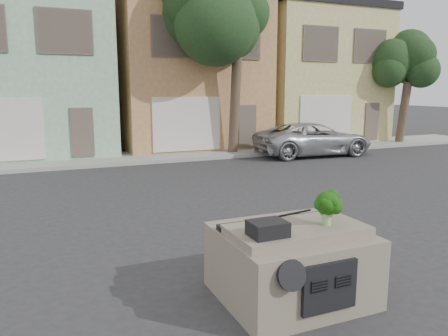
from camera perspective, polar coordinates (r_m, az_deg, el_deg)
ground_plane at (r=9.24m, az=-1.41°, el=-8.68°), size 120.00×120.00×0.00m
sidewalk at (r=19.12m, az=-13.24°, el=1.23°), size 40.00×3.00×0.15m
townhouse_mint at (r=22.62m, az=-24.43°, el=11.37°), size 7.20×8.20×7.55m
townhouse_tan at (r=23.75m, az=-5.65°, el=12.13°), size 7.20×8.20×7.55m
townhouse_beige at (r=27.00m, az=10.03°, el=11.80°), size 7.20×8.20×7.55m
silver_pickup at (r=20.39m, az=11.52°, el=1.64°), size 5.52×2.81×1.49m
tree_near at (r=19.76m, az=1.47°, el=13.93°), size 4.40×4.00×8.50m
tree_far at (r=25.57m, az=22.57°, el=9.54°), size 3.20×3.00×6.00m
car_dashboard at (r=6.53m, az=8.65°, el=-11.82°), size 2.00×1.80×1.12m
instrument_hump at (r=5.74m, az=5.73°, el=-7.88°), size 0.48×0.38×0.20m
wiper_arm at (r=6.79m, az=9.10°, el=-5.86°), size 0.69×0.15×0.02m
broccoli at (r=6.29m, az=13.29°, el=-5.10°), size 0.44×0.44×0.49m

